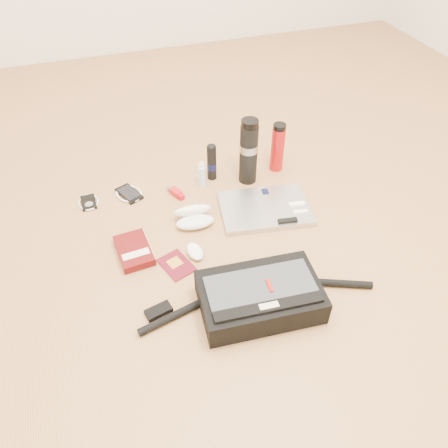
{
  "coord_description": "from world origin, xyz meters",
  "views": [
    {
      "loc": [
        -0.36,
        -1.05,
        1.18
      ],
      "look_at": [
        0.03,
        0.09,
        0.06
      ],
      "focal_mm": 35.0,
      "sensor_mm": 36.0,
      "label": 1
    }
  ],
  "objects_px": {
    "book": "(134,250)",
    "thermos_black": "(249,152)",
    "laptop": "(265,209)",
    "thermos_red": "(278,147)",
    "messenger_bag": "(259,297)"
  },
  "relations": [
    {
      "from": "book",
      "to": "thermos_black",
      "type": "bearing_deg",
      "value": 22.66
    },
    {
      "from": "laptop",
      "to": "thermos_red",
      "type": "relative_size",
      "value": 1.74
    },
    {
      "from": "book",
      "to": "thermos_black",
      "type": "distance_m",
      "value": 0.64
    },
    {
      "from": "thermos_black",
      "to": "laptop",
      "type": "bearing_deg",
      "value": -91.3
    },
    {
      "from": "laptop",
      "to": "thermos_black",
      "type": "distance_m",
      "value": 0.26
    },
    {
      "from": "messenger_bag",
      "to": "laptop",
      "type": "distance_m",
      "value": 0.48
    },
    {
      "from": "laptop",
      "to": "book",
      "type": "bearing_deg",
      "value": -163.86
    },
    {
      "from": "thermos_black",
      "to": "book",
      "type": "bearing_deg",
      "value": -152.69
    },
    {
      "from": "book",
      "to": "thermos_red",
      "type": "xyz_separation_m",
      "value": [
        0.71,
        0.33,
        0.1
      ]
    },
    {
      "from": "laptop",
      "to": "thermos_black",
      "type": "bearing_deg",
      "value": 97.95
    },
    {
      "from": "messenger_bag",
      "to": "book",
      "type": "bearing_deg",
      "value": 138.14
    },
    {
      "from": "thermos_red",
      "to": "messenger_bag",
      "type": "bearing_deg",
      "value": -117.69
    },
    {
      "from": "messenger_bag",
      "to": "book",
      "type": "relative_size",
      "value": 4.27
    },
    {
      "from": "messenger_bag",
      "to": "thermos_black",
      "type": "distance_m",
      "value": 0.69
    },
    {
      "from": "laptop",
      "to": "thermos_black",
      "type": "height_order",
      "value": "thermos_black"
    }
  ]
}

